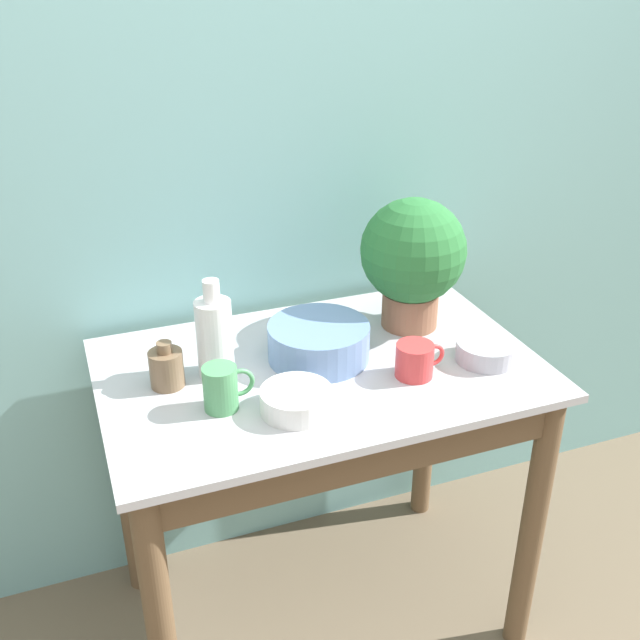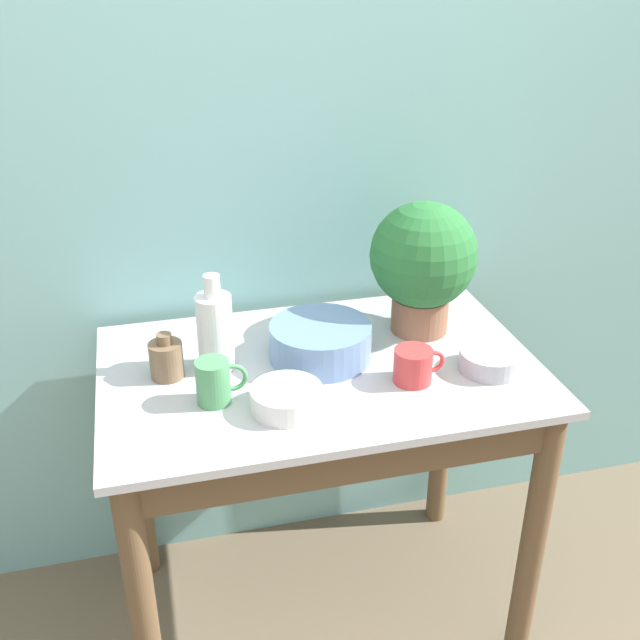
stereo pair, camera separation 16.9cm
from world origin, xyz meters
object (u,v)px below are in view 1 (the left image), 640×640
Objects in this scene: potted_plant at (413,256)px; mug_red at (415,360)px; bottle_tall at (214,336)px; bottle_short at (166,368)px; mug_green at (222,388)px; bowl_small_steel at (486,351)px; bowl_wash_large at (319,342)px; bowl_small_enamel_white at (296,400)px.

potted_plant is 0.29m from mug_red.
potted_plant reaches higher than bottle_tall.
potted_plant is 3.10× the size of bottle_short.
bottle_tall reaches higher than mug_green.
potted_plant is at bearing 111.10° from bowl_small_steel.
bowl_small_steel is at bearing -21.99° from bowl_wash_large.
bowl_wash_large is at bearing -0.77° from bottle_short.
bowl_small_steel is at bearing -68.90° from potted_plant.
potted_plant is 0.29m from bowl_small_steel.
bottle_short is at bearing 179.23° from bowl_wash_large.
mug_green is at bearing 178.15° from bowl_small_steel.
bottle_short is 0.91× the size of mug_red.
bowl_small_enamel_white is at bearing -122.52° from bowl_wash_large.
bottle_short is (-0.36, 0.00, 0.00)m from bowl_wash_large.
potted_plant is 2.35× the size of bowl_small_steel.
bowl_wash_large is 0.23m from bowl_small_enamel_white.
bowl_wash_large reaches higher than bowl_small_enamel_white.
mug_red is 0.44m from mug_green.
mug_red is 0.19m from bowl_small_steel.
bowl_wash_large is 1.56× the size of bowl_small_enamel_white.
bowl_small_steel is at bearing 5.10° from bowl_small_enamel_white.
potted_plant is at bearing 20.81° from mug_green.
bowl_small_steel is (0.19, 0.00, -0.02)m from mug_red.
bottle_tall is 0.63m from bowl_small_steel.
mug_red is at bearing -16.32° from bottle_short.
mug_red is at bearing -113.77° from potted_plant.
potted_plant reaches higher than bowl_small_steel.
mug_green is 0.78× the size of bowl_small_steel.
mug_red reaches higher than bowl_small_enamel_white.
bottle_tall is at bearing 176.00° from bowl_wash_large.
mug_red reaches higher than bowl_small_steel.
bowl_small_enamel_white is (0.14, -0.06, -0.03)m from mug_green.
mug_green is at bearing -54.97° from bottle_short.
potted_plant is at bearing 6.65° from bottle_short.
mug_red is at bearing -40.61° from bowl_wash_large.
bowl_small_steel is (0.72, -0.15, -0.02)m from bottle_short.
bowl_small_steel is (0.63, -0.02, -0.03)m from mug_green.
mug_green reaches higher than bowl_small_enamel_white.
bowl_wash_large is at bearing -164.16° from potted_plant.
bottle_short is at bearing 163.68° from mug_red.
bottle_tall is 0.13m from bottle_short.
bowl_wash_large is 0.36m from bottle_short.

